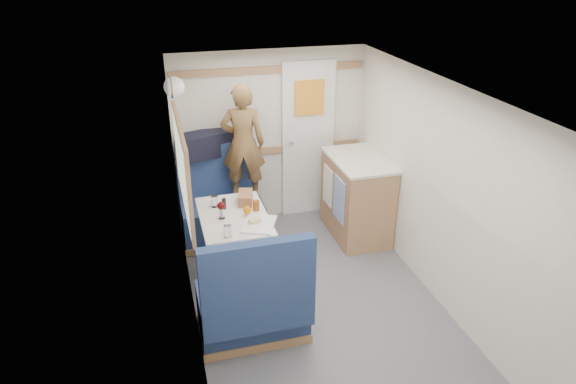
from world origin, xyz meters
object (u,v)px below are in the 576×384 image
object	(u,v)px
galley_counter	(357,197)
cheese_block	(255,221)
bread_loaf	(245,198)
dome_light	(174,87)
bench_far	(222,213)
bench_near	(254,308)
tumbler_left	(228,231)
duffel_bag	(206,144)
orange_fruit	(247,210)
pepper_grinder	(224,204)
wine_glass	(221,206)
person	(243,143)
beer_glass	(256,206)
salt_grinder	(221,213)
dinette_table	(234,230)
tumbler_mid	(214,201)
tray	(259,224)

from	to	relation	value
galley_counter	cheese_block	bearing A→B (deg)	-149.48
bread_loaf	cheese_block	bearing A→B (deg)	-90.51
cheese_block	dome_light	bearing A→B (deg)	116.93
galley_counter	bench_far	bearing A→B (deg)	167.90
bench_near	galley_counter	bearing A→B (deg)	43.94
tumbler_left	bread_loaf	xyz separation A→B (m)	(0.27, 0.61, -0.00)
dome_light	duffel_bag	distance (m)	0.82
bread_loaf	bench_near	bearing A→B (deg)	-98.26
duffel_bag	cheese_block	size ratio (longest dim) A/B	5.39
dome_light	orange_fruit	size ratio (longest dim) A/B	2.70
bench_far	orange_fruit	xyz separation A→B (m)	(0.12, -0.90, 0.47)
cheese_block	pepper_grinder	bearing A→B (deg)	119.94
orange_fruit	wine_glass	bearing A→B (deg)	179.60
orange_fruit	pepper_grinder	bearing A→B (deg)	134.68
bench_far	dome_light	size ratio (longest dim) A/B	5.25
person	bread_loaf	world-z (taller)	person
beer_glass	salt_grinder	distance (m)	0.34
salt_grinder	bread_loaf	size ratio (longest dim) A/B	0.37
dinette_table	cheese_block	world-z (taller)	cheese_block
dome_light	person	xyz separation A→B (m)	(0.66, 0.04, -0.66)
person	salt_grinder	world-z (taller)	person
galley_counter	person	size ratio (longest dim) A/B	0.72
duffel_bag	wine_glass	distance (m)	1.17
bench_far	dome_light	xyz separation A→B (m)	(-0.39, -0.01, 1.45)
dome_light	tumbler_mid	distance (m)	1.18
bench_near	person	xyz separation A→B (m)	(0.27, 1.75, 0.79)
bench_far	pepper_grinder	world-z (taller)	bench_far
duffel_bag	cheese_block	bearing A→B (deg)	-99.02
bread_loaf	tumbler_left	bearing A→B (deg)	-114.15
wine_glass	pepper_grinder	world-z (taller)	wine_glass
wine_glass	tumbler_mid	bearing A→B (deg)	97.06
dome_light	person	size ratio (longest dim) A/B	0.16
tumbler_mid	bread_loaf	xyz separation A→B (m)	(0.30, 0.01, -0.01)
cheese_block	orange_fruit	bearing A→B (deg)	99.59
bench_near	pepper_grinder	size ratio (longest dim) A/B	9.90
bench_near	tray	distance (m)	0.78
pepper_grinder	salt_grinder	distance (m)	0.17
dome_light	cheese_block	world-z (taller)	dome_light
orange_fruit	tumbler_left	size ratio (longest dim) A/B	0.68
tray	bench_far	bearing A→B (deg)	99.73
orange_fruit	bread_loaf	size ratio (longest dim) A/B	0.30
cheese_block	bench_far	bearing A→B (deg)	98.13
dinette_table	tray	world-z (taller)	tray
orange_fruit	tumbler_mid	bearing A→B (deg)	136.02
galley_counter	cheese_block	size ratio (longest dim) A/B	8.88
galley_counter	wine_glass	size ratio (longest dim) A/B	5.48
dinette_table	tumbler_left	distance (m)	0.44
bench_near	tumbler_left	size ratio (longest dim) A/B	9.60
bread_loaf	tray	bearing A→B (deg)	-86.28
cheese_block	beer_glass	distance (m)	0.28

